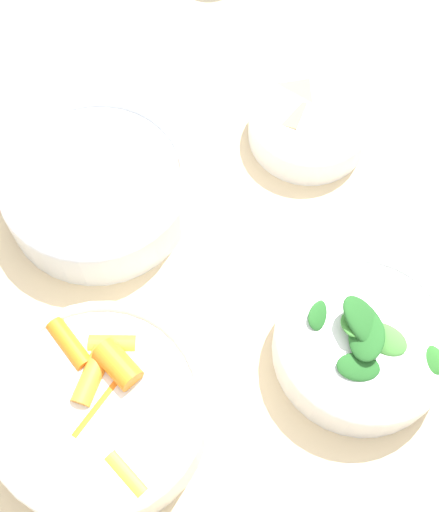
{
  "coord_description": "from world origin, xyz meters",
  "views": [
    {
      "loc": [
        -0.29,
        0.12,
        1.42
      ],
      "look_at": [
        -0.01,
        0.02,
        0.8
      ],
      "focal_mm": 50.0,
      "sensor_mm": 36.0,
      "label": 1
    }
  ],
  "objects_px": {
    "bowl_beans_hotdog": "(98,190)",
    "bowl_carrots": "(100,411)",
    "bowl_greens": "(363,342)",
    "bowl_cookies": "(308,124)"
  },
  "relations": [
    {
      "from": "bowl_beans_hotdog",
      "to": "bowl_carrots",
      "type": "bearing_deg",
      "value": 166.52
    },
    {
      "from": "bowl_greens",
      "to": "bowl_cookies",
      "type": "bearing_deg",
      "value": -10.57
    },
    {
      "from": "bowl_greens",
      "to": "bowl_beans_hotdog",
      "type": "relative_size",
      "value": 0.86
    },
    {
      "from": "bowl_carrots",
      "to": "bowl_beans_hotdog",
      "type": "bearing_deg",
      "value": -13.48
    },
    {
      "from": "bowl_greens",
      "to": "bowl_carrots",
      "type": "bearing_deg",
      "value": 86.83
    },
    {
      "from": "bowl_greens",
      "to": "bowl_cookies",
      "type": "height_order",
      "value": "bowl_greens"
    },
    {
      "from": "bowl_greens",
      "to": "bowl_cookies",
      "type": "distance_m",
      "value": 0.25
    },
    {
      "from": "bowl_carrots",
      "to": "bowl_greens",
      "type": "height_order",
      "value": "bowl_greens"
    },
    {
      "from": "bowl_carrots",
      "to": "bowl_beans_hotdog",
      "type": "relative_size",
      "value": 0.99
    },
    {
      "from": "bowl_beans_hotdog",
      "to": "bowl_cookies",
      "type": "height_order",
      "value": "bowl_beans_hotdog"
    }
  ]
}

